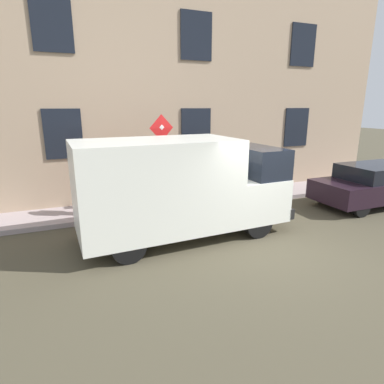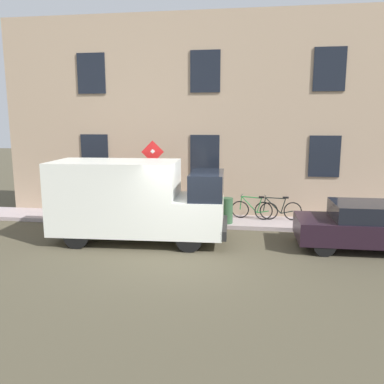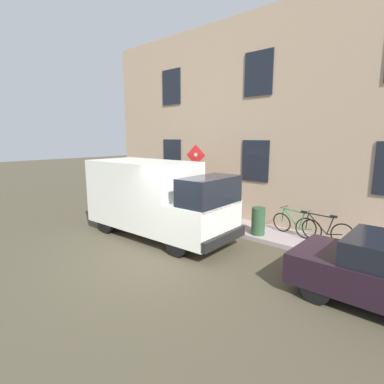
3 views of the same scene
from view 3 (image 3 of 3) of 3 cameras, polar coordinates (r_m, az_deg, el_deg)
ground_plane at (r=8.23m, az=-6.40°, el=-13.32°), size 80.00×80.00×0.00m
sidewalk_slab at (r=11.08m, az=9.37°, el=-6.68°), size 1.62×17.87×0.14m
building_facade at (r=11.60m, az=13.11°, el=12.64°), size 0.75×15.87×7.61m
sign_post_stacked at (r=11.21m, az=0.73°, el=3.15°), size 0.20×0.55×2.77m
delivery_van at (r=10.05m, az=-6.93°, el=-0.96°), size 2.24×5.42×2.50m
bicycle_black at (r=10.06m, az=23.64°, el=-6.60°), size 0.46×1.72×0.89m
bicycle_green at (r=10.34m, az=19.12°, el=-5.83°), size 0.46×1.71×0.89m
pedestrian at (r=13.06m, az=-5.43°, el=0.53°), size 0.45×0.48×1.72m
litter_bin at (r=10.10m, az=12.45°, el=-5.41°), size 0.44×0.44×0.90m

